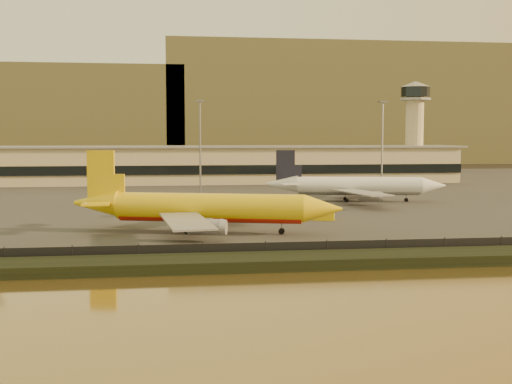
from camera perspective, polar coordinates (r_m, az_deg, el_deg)
The scene contains 12 objects.
ground at distance 96.01m, azimuth 3.27°, elevation -4.58°, with size 900.00×900.00×0.00m, color black.
embankment at distance 79.52m, azimuth 5.59°, elevation -6.07°, with size 320.00×7.00×1.40m, color black.
tarmac at distance 189.49m, azimuth -2.14°, elevation 0.16°, with size 320.00×220.00×0.20m, color #2D2D2D.
perimeter_fence at distance 83.25m, azimuth 4.97°, elevation -5.15°, with size 300.00×0.05×2.20m, color black.
terminal_building at distance 218.78m, azimuth -6.70°, elevation 2.38°, with size 202.00×25.00×12.60m.
control_tower at distance 240.69m, azimuth 13.92°, elevation 6.17°, with size 11.20×11.20×35.50m.
apron_light_masts at distance 171.18m, azimuth 3.51°, elevation 4.87°, with size 152.20×12.20×25.40m.
distant_hills at distance 433.28m, azimuth -8.01°, elevation 6.94°, with size 470.00×160.00×70.00m.
dhl_cargo_jet at distance 104.96m, azimuth -4.58°, elevation -1.45°, with size 44.21×42.32×13.41m.
white_narrowbody_jet at distance 156.78m, azimuth 8.86°, elevation 0.50°, with size 43.15×41.61×12.42m.
gse_vehicle_yellow at distance 121.23m, azimuth 5.99°, elevation -2.06°, with size 4.20×1.89×1.89m, color yellow.
gse_vehicle_white at distance 128.15m, azimuth -10.18°, elevation -1.73°, with size 4.23×1.90×1.90m, color white.
Camera 1 is at (-17.89, -92.99, 15.84)m, focal length 45.00 mm.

